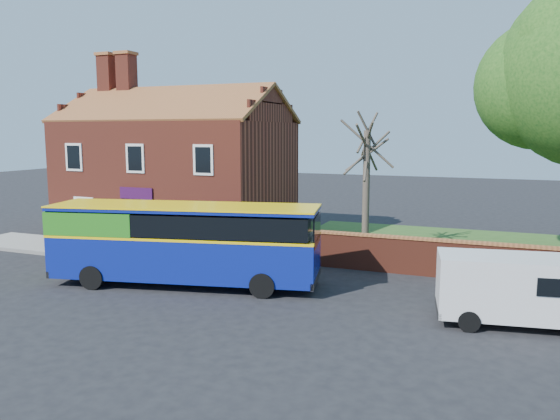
% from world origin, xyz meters
% --- Properties ---
extents(ground, '(120.00, 120.00, 0.00)m').
position_xyz_m(ground, '(0.00, 0.00, 0.00)').
color(ground, black).
rests_on(ground, ground).
extents(pavement, '(18.00, 3.50, 0.12)m').
position_xyz_m(pavement, '(-7.00, 5.75, 0.06)').
color(pavement, gray).
rests_on(pavement, ground).
extents(kerb, '(18.00, 0.15, 0.14)m').
position_xyz_m(kerb, '(-7.00, 4.00, 0.07)').
color(kerb, slate).
rests_on(kerb, ground).
extents(grass_strip, '(26.00, 12.00, 0.04)m').
position_xyz_m(grass_strip, '(13.00, 13.00, 0.02)').
color(grass_strip, '#426B28').
rests_on(grass_strip, ground).
extents(shop_building, '(12.30, 8.13, 10.50)m').
position_xyz_m(shop_building, '(-7.02, 11.50, 3.41)').
color(shop_building, maroon).
rests_on(shop_building, ground).
extents(bus, '(10.68, 4.76, 3.16)m').
position_xyz_m(bus, '(-1.11, 2.04, 1.79)').
color(bus, navy).
rests_on(bus, ground).
extents(van_near, '(5.17, 2.72, 2.16)m').
position_xyz_m(van_near, '(11.23, 2.02, 1.21)').
color(van_near, silver).
rests_on(van_near, ground).
extents(bare_tree, '(2.47, 2.94, 6.58)m').
position_xyz_m(bare_tree, '(4.38, 10.48, 3.38)').
color(bare_tree, '#4C4238').
rests_on(bare_tree, ground).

